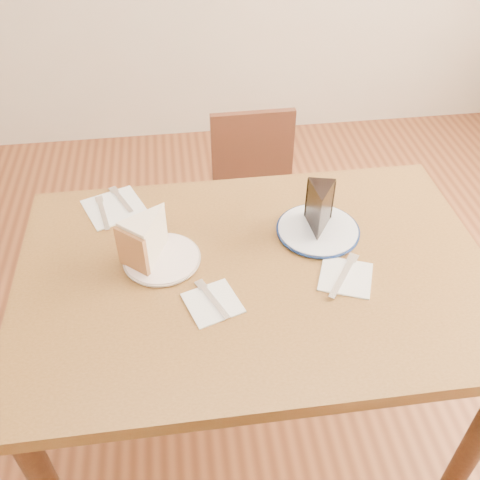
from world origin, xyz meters
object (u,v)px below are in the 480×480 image
at_px(table, 254,295).
at_px(carrot_cake, 150,237).
at_px(plate_cream, 162,259).
at_px(chocolate_cake, 319,211).
at_px(chair_far, 257,205).
at_px(plate_navy, 318,230).

bearing_deg(table, carrot_cake, 162.22).
relative_size(plate_cream, chocolate_cake, 1.60).
xyz_separation_m(table, chocolate_cake, (0.19, 0.12, 0.17)).
height_order(chair_far, plate_cream, plate_cream).
bearing_deg(plate_cream, table, -14.87).
xyz_separation_m(plate_cream, plate_navy, (0.42, 0.06, 0.00)).
distance_m(table, chair_far, 0.73).
bearing_deg(plate_cream, plate_navy, 7.83).
distance_m(plate_cream, carrot_cake, 0.07).
relative_size(table, carrot_cake, 9.50).
bearing_deg(plate_cream, chair_far, 60.36).
bearing_deg(carrot_cake, chair_far, 99.27).
height_order(table, plate_navy, plate_navy).
xyz_separation_m(chair_far, plate_cream, (-0.35, -0.62, 0.33)).
xyz_separation_m(chair_far, carrot_cake, (-0.37, -0.60, 0.39)).
xyz_separation_m(chair_far, chocolate_cake, (0.07, -0.56, 0.40)).
relative_size(plate_navy, chocolate_cake, 1.83).
height_order(table, plate_cream, plate_cream).
relative_size(table, plate_cream, 6.33).
distance_m(plate_cream, plate_navy, 0.43).
bearing_deg(chocolate_cake, carrot_cake, 19.31).
bearing_deg(chair_far, chocolate_cake, 96.49).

